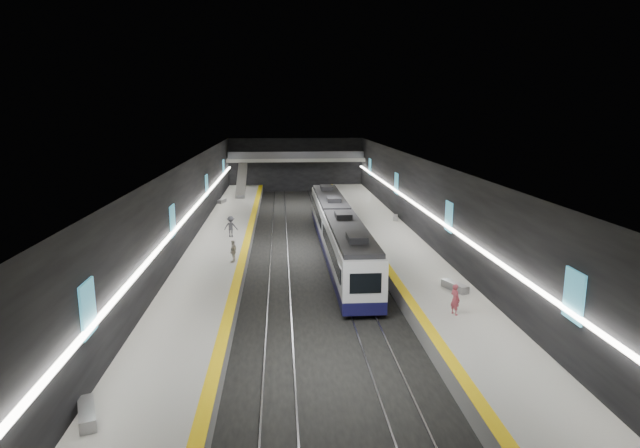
{
  "coord_description": "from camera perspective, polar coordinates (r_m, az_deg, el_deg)",
  "views": [
    {
      "loc": [
        -2.28,
        -45.42,
        12.14
      ],
      "look_at": [
        1.14,
        0.83,
        2.2
      ],
      "focal_mm": 30.0,
      "sensor_mm": 36.0,
      "label": 1
    }
  ],
  "objects": [
    {
      "name": "platform_left",
      "position": [
        47.18,
        -10.45,
        -2.39
      ],
      "size": [
        5.0,
        70.0,
        1.0
      ],
      "primitive_type": "cube",
      "color": "slate",
      "rests_on": "ground"
    },
    {
      "name": "mezzanine_bridge",
      "position": [
        78.71,
        -2.57,
        6.91
      ],
      "size": [
        20.0,
        3.0,
        1.5
      ],
      "color": "gray",
      "rests_on": "wall_left"
    },
    {
      "name": "wall_right",
      "position": [
        47.76,
        10.75,
        2.07
      ],
      "size": [
        0.04,
        70.0,
        8.0
      ],
      "primitive_type": "cube",
      "color": "black",
      "rests_on": "ground"
    },
    {
      "name": "tactile_strip_right",
      "position": [
        47.38,
        5.1,
        -1.53
      ],
      "size": [
        0.6,
        70.0,
        0.02
      ],
      "primitive_type": "cube",
      "color": "yellow",
      "rests_on": "platform_right"
    },
    {
      "name": "tile_surface_right",
      "position": [
        47.78,
        7.71,
        -1.49
      ],
      "size": [
        5.0,
        70.0,
        0.02
      ],
      "primitive_type": "cube",
      "color": "#B7B7B1",
      "rests_on": "platform_right"
    },
    {
      "name": "train",
      "position": [
        45.46,
        1.91,
        -0.55
      ],
      "size": [
        2.69,
        30.04,
        3.6
      ],
      "color": "#12103C",
      "rests_on": "ground"
    },
    {
      "name": "passenger_left_a",
      "position": [
        40.22,
        -9.23,
        -2.9
      ],
      "size": [
        0.7,
        1.06,
        1.68
      ],
      "primitive_type": "imported",
      "rotation": [
        0.0,
        0.0,
        -1.89
      ],
      "color": "beige",
      "rests_on": "platform_left"
    },
    {
      "name": "bench_right_near",
      "position": [
        34.88,
        14.19,
        -6.49
      ],
      "size": [
        1.29,
        2.09,
        0.5
      ],
      "primitive_type": "cube",
      "rotation": [
        0.0,
        0.0,
        0.39
      ],
      "color": "#99999E",
      "rests_on": "platform_right"
    },
    {
      "name": "wall_back",
      "position": [
        80.87,
        -2.61,
        6.31
      ],
      "size": [
        20.0,
        0.04,
        8.0
      ],
      "primitive_type": "cube",
      "color": "black",
      "rests_on": "ground"
    },
    {
      "name": "bench_left_near",
      "position": [
        22.42,
        -23.62,
        -18.06
      ],
      "size": [
        1.27,
        2.12,
        0.5
      ],
      "primitive_type": "cube",
      "rotation": [
        0.0,
        0.0,
        0.37
      ],
      "color": "#99999E",
      "rests_on": "platform_left"
    },
    {
      "name": "bench_right_far",
      "position": [
        55.78,
        8.05,
        0.67
      ],
      "size": [
        0.83,
        1.76,
        0.42
      ],
      "primitive_type": "cube",
      "rotation": [
        0.0,
        0.0,
        -0.22
      ],
      "color": "#99999E",
      "rests_on": "platform_right"
    },
    {
      "name": "tactile_strip_left",
      "position": [
        46.86,
        -7.8,
        -1.74
      ],
      "size": [
        0.6,
        70.0,
        0.02
      ],
      "primitive_type": "cube",
      "color": "yellow",
      "rests_on": "platform_left"
    },
    {
      "name": "escalator",
      "position": [
        72.21,
        -8.36,
        4.62
      ],
      "size": [
        1.2,
        7.5,
        3.92
      ],
      "primitive_type": "cube",
      "rotation": [
        0.44,
        0.0,
        0.0
      ],
      "color": "#99999E",
      "rests_on": "platform_left"
    },
    {
      "name": "passenger_left_b",
      "position": [
        48.2,
        -9.49,
        -0.29
      ],
      "size": [
        1.32,
        0.89,
        1.88
      ],
      "primitive_type": "imported",
      "rotation": [
        0.0,
        0.0,
        2.97
      ],
      "color": "#404048",
      "rests_on": "platform_left"
    },
    {
      "name": "cove_light_left",
      "position": [
        46.79,
        -13.41,
        1.5
      ],
      "size": [
        0.25,
        68.6,
        0.12
      ],
      "primitive_type": "cube",
      "color": "white",
      "rests_on": "wall_left"
    },
    {
      "name": "bench_left_far",
      "position": [
        66.34,
        -10.42,
        2.43
      ],
      "size": [
        0.96,
        1.94,
        0.46
      ],
      "primitive_type": "cube",
      "rotation": [
        0.0,
        0.0,
        -0.24
      ],
      "color": "#99999E",
      "rests_on": "platform_left"
    },
    {
      "name": "passenger_right_a",
      "position": [
        30.7,
        14.21,
        -7.82
      ],
      "size": [
        0.65,
        0.76,
        1.76
      ],
      "primitive_type": "imported",
      "rotation": [
        0.0,
        0.0,
        2.0
      ],
      "color": "#A83F4D",
      "rests_on": "platform_right"
    },
    {
      "name": "platform_right",
      "position": [
        47.9,
        7.69,
        -2.08
      ],
      "size": [
        5.0,
        70.0,
        1.0
      ],
      "primitive_type": "cube",
      "color": "slate",
      "rests_on": "ground"
    },
    {
      "name": "cove_light_right",
      "position": [
        47.74,
        10.51,
        1.83
      ],
      "size": [
        0.25,
        68.6,
        0.12
      ],
      "primitive_type": "cube",
      "color": "white",
      "rests_on": "wall_right"
    },
    {
      "name": "rails",
      "position": [
        47.06,
        -1.31,
        -2.78
      ],
      "size": [
        6.52,
        70.0,
        0.12
      ],
      "color": "gray",
      "rests_on": "ground"
    },
    {
      "name": "wall_left",
      "position": [
        46.79,
        -13.66,
        1.73
      ],
      "size": [
        0.04,
        70.0,
        8.0
      ],
      "primitive_type": "cube",
      "color": "black",
      "rests_on": "ground"
    },
    {
      "name": "tile_surface_left",
      "position": [
        47.06,
        -10.48,
        -1.79
      ],
      "size": [
        5.0,
        70.0,
        0.02
      ],
      "primitive_type": "cube",
      "color": "#B7B7B1",
      "rests_on": "platform_left"
    },
    {
      "name": "ground",
      "position": [
        47.07,
        -1.31,
        -2.85
      ],
      "size": [
        70.0,
        70.0,
        0.0
      ],
      "primitive_type": "plane",
      "color": "black",
      "rests_on": "ground"
    },
    {
      "name": "ceiling",
      "position": [
        45.67,
        -1.36,
        6.89
      ],
      "size": [
        20.0,
        70.0,
        0.04
      ],
      "primitive_type": "cube",
      "rotation": [
        3.14,
        0.0,
        0.0
      ],
      "color": "beige",
      "rests_on": "wall_left"
    },
    {
      "name": "ad_posters",
      "position": [
        47.1,
        -1.4,
        2.76
      ],
      "size": [
        19.94,
        53.5,
        2.2
      ],
      "color": "#3E9DBC",
      "rests_on": "wall_left"
    }
  ]
}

